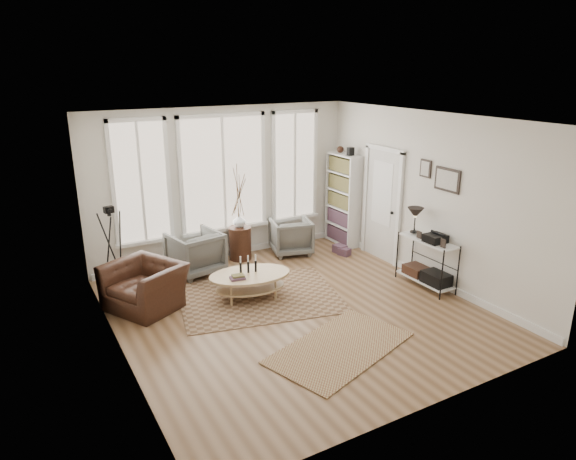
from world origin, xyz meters
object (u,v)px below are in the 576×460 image
armchair_right (291,236)px  accent_chair (145,286)px  armchair_left (195,253)px  side_table (239,216)px  bookcase (343,199)px  coffee_table (250,279)px  low_shelf (427,258)px

armchair_right → accent_chair: (-3.17, -0.98, 0.00)m
armchair_left → side_table: 1.14m
armchair_left → armchair_right: armchair_left is taller
bookcase → coffee_table: bookcase is taller
bookcase → accent_chair: bookcase is taller
bookcase → armchair_left: bearing=-179.2°
coffee_table → accent_chair: accent_chair is taller
side_table → armchair_right: bearing=-11.6°
side_table → accent_chair: side_table is taller
coffee_table → accent_chair: size_ratio=1.32×
bookcase → low_shelf: bearing=-91.3°
armchair_left → accent_chair: bearing=28.6°
armchair_right → side_table: size_ratio=0.43×
bookcase → side_table: size_ratio=1.14×
armchair_left → bookcase: bearing=170.5°
accent_chair → coffee_table: bearing=44.0°
bookcase → armchair_left: bookcase is taller
bookcase → coffee_table: bearing=-152.8°
coffee_table → armchair_right: 2.19m
low_shelf → armchair_left: (-3.20, 2.48, -0.12)m
armchair_left → armchair_right: bearing=171.1°
bookcase → low_shelf: bookcase is taller
coffee_table → armchair_right: bearing=42.4°
coffee_table → accent_chair: bearing=162.4°
bookcase → coffee_table: (-2.86, -1.47, -0.63)m
side_table → armchair_left: bearing=-165.6°
coffee_table → side_table: size_ratio=0.80×
armchair_left → side_table: (1.00, 0.26, 0.48)m
low_shelf → accent_chair: bearing=160.5°
bookcase → armchair_right: (-1.25, 0.00, -0.60)m
low_shelf → accent_chair: size_ratio=1.20×
low_shelf → accent_chair: low_shelf is taller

